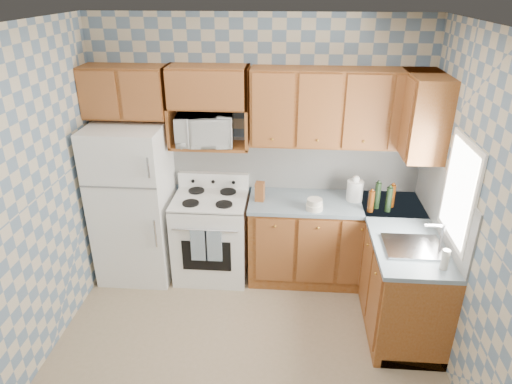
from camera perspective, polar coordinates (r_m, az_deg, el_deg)
floor at (r=4.18m, az=-1.57°, el=-20.27°), size 3.40×3.40×0.00m
back_wall at (r=4.81m, az=0.19°, el=5.39°), size 3.40×0.02×2.70m
right_wall at (r=3.61m, az=26.19°, el=-4.47°), size 0.02×3.20×2.70m
backsplash_back at (r=4.84m, az=4.91°, el=3.54°), size 2.60×0.02×0.56m
backsplash_right at (r=4.34m, az=22.21°, el=-1.03°), size 0.02×1.60×0.56m
refrigerator at (r=4.95m, az=-15.02°, el=-1.35°), size 0.75×0.70×1.68m
stove_body at (r=4.96m, az=-5.56°, el=-5.61°), size 0.76×0.65×0.90m
cooktop at (r=4.74m, az=-5.78°, el=-0.88°), size 0.76×0.65×0.02m
backguard at (r=4.95m, az=-5.30°, el=1.50°), size 0.76×0.08×0.17m
dish_towel_left at (r=4.63m, az=-7.14°, el=-6.61°), size 0.16×0.02×0.35m
dish_towel_right at (r=4.60m, az=-5.33°, el=-6.71°), size 0.16×0.02×0.35m
base_cabinets_back at (r=4.94m, az=9.54°, el=-6.11°), size 1.75×0.60×0.88m
base_cabinets_right at (r=4.62m, az=17.22°, el=-9.42°), size 0.60×1.60×0.88m
countertop_back at (r=4.72m, az=9.94°, el=-1.35°), size 1.77×0.63×0.04m
countertop_right at (r=4.39m, az=17.91°, el=-4.44°), size 0.63×1.60×0.04m
upper_cabinets_back at (r=4.52m, az=10.69°, el=10.29°), size 1.75×0.33×0.74m
upper_cabinets_fridge at (r=4.75m, az=-16.03°, el=11.97°), size 0.82×0.33×0.50m
upper_cabinets_right at (r=4.48m, az=20.08°, el=9.07°), size 0.33×0.70×0.74m
microwave_shelf at (r=4.69m, az=-5.73°, el=5.81°), size 0.80×0.33×0.03m
microwave at (r=4.64m, az=-6.42°, el=7.79°), size 0.59×0.43×0.31m
sink at (r=4.08m, az=19.03°, el=-6.55°), size 0.48×0.40×0.03m
window at (r=3.93m, az=24.10°, el=0.01°), size 0.02×0.66×0.86m
bottle_0 at (r=4.60m, az=14.92°, el=-0.44°), size 0.06×0.06×0.27m
bottle_1 at (r=4.57m, az=16.25°, el=-0.90°), size 0.06×0.06×0.25m
bottle_2 at (r=4.68m, az=16.62°, el=-0.48°), size 0.06×0.06×0.23m
bottle_3 at (r=4.53m, az=14.17°, el=-1.15°), size 0.06×0.06×0.22m
knife_block at (r=4.62m, az=0.48°, el=0.06°), size 0.10×0.10×0.20m
electric_kettle at (r=4.73m, az=12.25°, el=0.17°), size 0.17×0.17×0.21m
food_containers at (r=4.49m, az=7.34°, el=-1.54°), size 0.17×0.17×0.11m
soap_bottle at (r=3.85m, az=22.56°, el=-7.80°), size 0.06×0.06×0.17m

